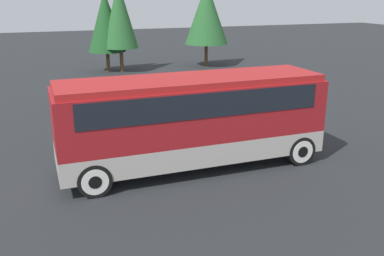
% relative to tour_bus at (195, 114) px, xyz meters
% --- Properties ---
extents(ground_plane, '(120.00, 120.00, 0.00)m').
position_rel_tour_bus_xyz_m(ground_plane, '(-0.10, -0.00, -1.94)').
color(ground_plane, '#26282B').
extents(tour_bus, '(9.18, 2.62, 3.23)m').
position_rel_tour_bus_xyz_m(tour_bus, '(0.00, 0.00, 0.00)').
color(tour_bus, '#B7B2A8').
rests_on(tour_bus, ground_plane).
extents(parked_car_near, '(4.34, 1.90, 1.42)m').
position_rel_tour_bus_xyz_m(parked_car_near, '(2.91, 5.93, -1.23)').
color(parked_car_near, navy).
rests_on(parked_car_near, ground_plane).
extents(parked_car_mid, '(4.06, 1.96, 1.46)m').
position_rel_tour_bus_xyz_m(parked_car_mid, '(-1.37, 9.00, -1.21)').
color(parked_car_mid, black).
rests_on(parked_car_mid, ground_plane).
extents(tree_left, '(2.70, 2.70, 6.82)m').
position_rel_tour_bus_xyz_m(tree_left, '(1.49, 19.90, 2.39)').
color(tree_left, brown).
rests_on(tree_left, ground_plane).
extents(tree_center, '(3.55, 3.55, 6.79)m').
position_rel_tour_bus_xyz_m(tree_center, '(8.71, 20.17, 2.38)').
color(tree_center, brown).
rests_on(tree_center, ground_plane).
extents(tree_right, '(2.87, 2.87, 6.14)m').
position_rel_tour_bus_xyz_m(tree_right, '(0.54, 20.60, 1.89)').
color(tree_right, brown).
rests_on(tree_right, ground_plane).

